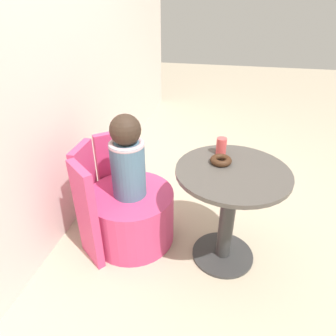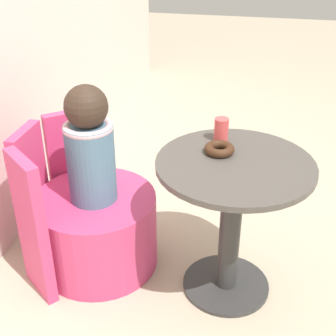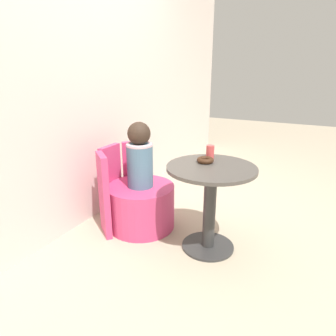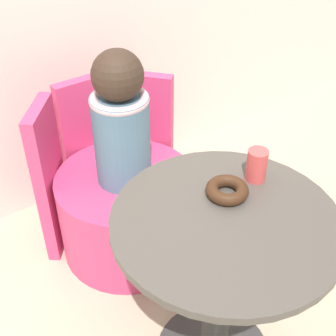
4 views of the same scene
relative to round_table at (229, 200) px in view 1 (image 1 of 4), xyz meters
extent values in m
plane|color=#B7A88E|center=(0.07, 0.03, -0.46)|extent=(12.00, 12.00, 0.00)
cube|color=silver|center=(0.07, 1.16, 0.74)|extent=(6.00, 0.06, 2.40)
cylinder|color=#333333|center=(0.00, 0.00, -0.45)|extent=(0.40, 0.40, 0.02)
cylinder|color=#333333|center=(0.00, 0.00, -0.13)|extent=(0.09, 0.09, 0.62)
cylinder|color=#4C4742|center=(0.00, 0.00, 0.19)|extent=(0.64, 0.64, 0.02)
cylinder|color=#D13D70|center=(0.05, 0.63, -0.27)|extent=(0.57, 0.57, 0.38)
cube|color=#D13D70|center=(0.05, 0.94, -0.11)|extent=(0.24, 0.05, 0.69)
cube|color=#D13D70|center=(0.28, 0.83, -0.11)|extent=(0.19, 0.22, 0.69)
cube|color=#D13D70|center=(-0.19, 0.83, -0.11)|extent=(0.19, 0.22, 0.69)
cylinder|color=slate|center=(0.05, 0.63, 0.10)|extent=(0.21, 0.21, 0.36)
torus|color=beige|center=(0.05, 0.63, 0.27)|extent=(0.22, 0.22, 0.04)
sphere|color=#38281E|center=(0.05, 0.63, 0.37)|extent=(0.19, 0.19, 0.19)
torus|color=#3D2314|center=(0.07, 0.07, 0.22)|extent=(0.12, 0.12, 0.04)
cylinder|color=#DB4C4C|center=(0.19, 0.08, 0.25)|extent=(0.06, 0.06, 0.10)
camera|label=1|loc=(-1.46, 0.06, 1.05)|focal=32.00mm
camera|label=2|loc=(-1.65, -0.08, 1.10)|focal=50.00mm
camera|label=3|loc=(-1.92, -0.65, 0.86)|focal=32.00mm
camera|label=4|loc=(-0.68, -0.66, 1.08)|focal=50.00mm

